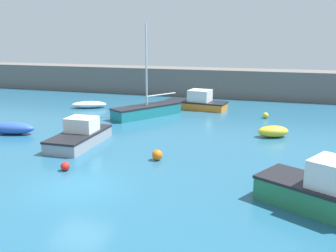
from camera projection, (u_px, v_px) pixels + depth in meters
name	position (u px, v px, depth m)	size (l,w,h in m)	color
ground_plane	(79.00, 188.00, 16.43)	(120.00, 120.00, 0.20)	#235B7A
harbor_breakwater	(206.00, 82.00, 41.18)	(65.63, 3.62, 2.92)	#66605B
cabin_cruiser_white	(331.00, 193.00, 13.79)	(5.55, 4.24, 2.04)	#287A4C
rowboat_blue_near	(11.00, 128.00, 24.97)	(3.34, 1.65, 0.82)	#2D56B7
sailboat_tall_mast	(147.00, 110.00, 30.34)	(4.62, 6.07, 7.36)	teal
motorboat_with_cabin	(80.00, 135.00, 22.49)	(2.18, 4.95, 1.62)	gray
motorboat_grey_hull	(197.00, 102.00, 33.57)	(5.74, 2.71, 1.72)	orange
fishing_dinghy_green	(273.00, 131.00, 24.19)	(2.25, 1.75, 0.75)	yellow
open_tender_yellow	(89.00, 105.00, 34.04)	(3.28, 2.29, 0.61)	white
mooring_buoy_orange	(157.00, 155.00, 19.71)	(0.56, 0.56, 0.56)	orange
mooring_buoy_yellow	(266.00, 115.00, 29.79)	(0.46, 0.46, 0.46)	yellow
mooring_buoy_red	(65.00, 166.00, 18.17)	(0.45, 0.45, 0.45)	red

